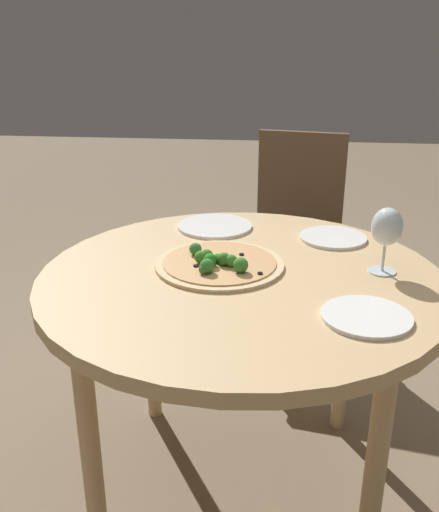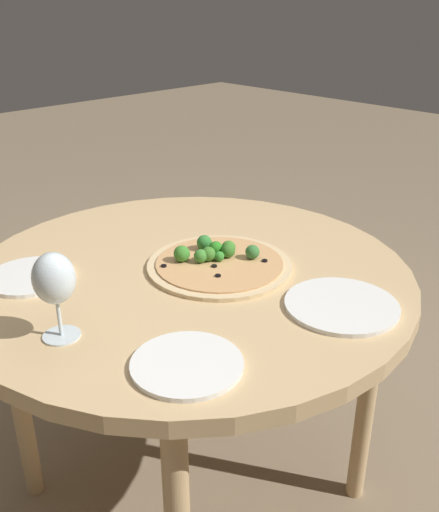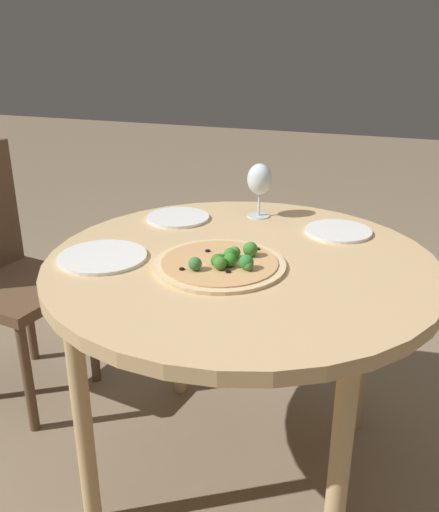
# 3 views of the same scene
# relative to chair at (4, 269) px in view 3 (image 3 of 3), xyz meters

# --- Properties ---
(ground_plane) EXTENTS (12.00, 12.00, 0.00)m
(ground_plane) POSITION_rel_chair_xyz_m (-0.17, -0.95, -0.51)
(ground_plane) COLOR #847056
(dining_table) EXTENTS (1.09, 1.09, 0.74)m
(dining_table) POSITION_rel_chair_xyz_m (-0.17, -0.95, 0.16)
(dining_table) COLOR tan
(dining_table) RESTS_ON ground_plane
(chair) EXTENTS (0.46, 0.46, 0.94)m
(chair) POSITION_rel_chair_xyz_m (0.00, 0.00, 0.00)
(chair) COLOR brown
(chair) RESTS_ON ground_plane
(pizza) EXTENTS (0.36, 0.36, 0.05)m
(pizza) POSITION_rel_chair_xyz_m (-0.24, -0.92, 0.24)
(pizza) COLOR #DBBC89
(pizza) RESTS_ON dining_table
(wine_glass) EXTENTS (0.08, 0.08, 0.18)m
(wine_glass) POSITION_rel_chair_xyz_m (0.21, -0.90, 0.36)
(wine_glass) COLOR silver
(wine_glass) RESTS_ON dining_table
(plate_near) EXTENTS (0.25, 0.25, 0.01)m
(plate_near) POSITION_rel_chair_xyz_m (-0.28, -0.58, 0.24)
(plate_near) COLOR white
(plate_near) RESTS_ON dining_table
(plate_far) EXTENTS (0.21, 0.21, 0.01)m
(plate_far) POSITION_rel_chair_xyz_m (0.10, -0.66, 0.24)
(plate_far) COLOR white
(plate_far) RESTS_ON dining_table
(plate_side) EXTENTS (0.21, 0.21, 0.01)m
(plate_side) POSITION_rel_chair_xyz_m (0.13, -1.18, 0.24)
(plate_side) COLOR white
(plate_side) RESTS_ON dining_table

